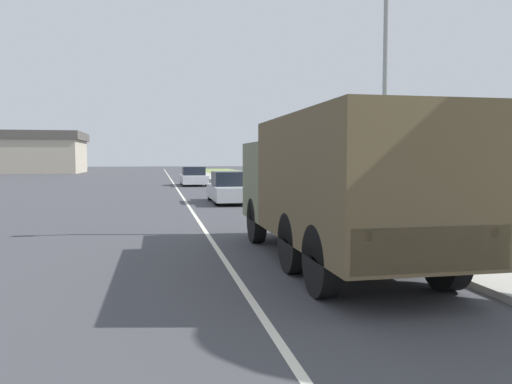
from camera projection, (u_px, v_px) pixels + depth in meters
ground_plane at (175, 186)px, 37.64m from camera, size 180.00×180.00×0.00m
lane_centre_stripe at (175, 186)px, 37.64m from camera, size 0.12×120.00×0.00m
sidewalk_right at (234, 185)px, 38.51m from camera, size 1.80×120.00×0.12m
grass_strip_right at (289, 185)px, 39.37m from camera, size 7.00×120.00×0.02m
military_truck at (335, 183)px, 9.84m from camera, size 2.36×7.51×2.87m
car_nearest_ahead at (231, 189)px, 23.55m from camera, size 1.90×4.53×1.46m
car_second_ahead at (194, 177)px, 38.39m from camera, size 1.90×4.53×1.44m
pickup_truck at (478, 200)px, 14.45m from camera, size 1.92×5.32×1.83m
lamp_post at (379, 61)px, 13.41m from camera, size 1.69×0.24×7.81m
utility_box at (403, 214)px, 15.57m from camera, size 0.55×0.45×0.70m
building_distant at (9, 152)px, 69.93m from camera, size 20.23×11.81×5.78m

